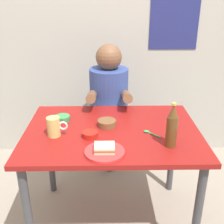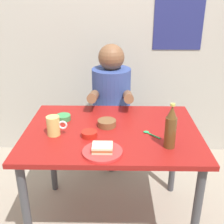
{
  "view_description": "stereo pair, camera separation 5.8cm",
  "coord_description": "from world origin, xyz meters",
  "views": [
    {
      "loc": [
        -0.03,
        -1.59,
        1.55
      ],
      "look_at": [
        0.0,
        0.05,
        0.84
      ],
      "focal_mm": 44.93,
      "sensor_mm": 36.0,
      "label": 1
    },
    {
      "loc": [
        0.03,
        -1.59,
        1.55
      ],
      "look_at": [
        0.0,
        0.05,
        0.84
      ],
      "focal_mm": 44.93,
      "sensor_mm": 36.0,
      "label": 2
    }
  ],
  "objects": [
    {
      "name": "condiment_bowl_brown",
      "position": [
        -0.03,
        0.05,
        0.76
      ],
      "size": [
        0.12,
        0.12,
        0.04
      ],
      "color": "brown",
      "rests_on": "dining_table"
    },
    {
      "name": "stool",
      "position": [
        -0.02,
        0.63,
        0.35
      ],
      "size": [
        0.34,
        0.34,
        0.45
      ],
      "color": "#4C4C51",
      "rests_on": "ground"
    },
    {
      "name": "wall_back",
      "position": [
        0.0,
        1.05,
        1.3
      ],
      "size": [
        4.4,
        0.09,
        2.6
      ],
      "color": "#ADA89E",
      "rests_on": "ground"
    },
    {
      "name": "dip_bowl_green",
      "position": [
        -0.33,
        0.14,
        0.76
      ],
      "size": [
        0.1,
        0.1,
        0.03
      ],
      "color": "#388C4C",
      "rests_on": "dining_table"
    },
    {
      "name": "ground_plane",
      "position": [
        0.0,
        0.0,
        0.0
      ],
      "size": [
        6.0,
        6.0,
        0.0
      ],
      "primitive_type": "plane",
      "color": "gray"
    },
    {
      "name": "plate_orange",
      "position": [
        -0.05,
        -0.28,
        0.75
      ],
      "size": [
        0.22,
        0.22,
        0.01
      ],
      "primitive_type": "cylinder",
      "color": "red",
      "rests_on": "dining_table"
    },
    {
      "name": "person_seated",
      "position": [
        -0.02,
        0.62,
        0.77
      ],
      "size": [
        0.33,
        0.56,
        0.72
      ],
      "color": "#33478C",
      "rests_on": "stool"
    },
    {
      "name": "sambal_bowl_red",
      "position": [
        -0.13,
        -0.1,
        0.76
      ],
      "size": [
        0.1,
        0.1,
        0.03
      ],
      "color": "#B21E14",
      "rests_on": "dining_table"
    },
    {
      "name": "beer_mug",
      "position": [
        -0.35,
        -0.07,
        0.8
      ],
      "size": [
        0.13,
        0.08,
        0.12
      ],
      "color": "#D1BC66",
      "rests_on": "dining_table"
    },
    {
      "name": "beer_bottle",
      "position": [
        0.33,
        -0.21,
        0.86
      ],
      "size": [
        0.06,
        0.06,
        0.26
      ],
      "color": "#593819",
      "rests_on": "dining_table"
    },
    {
      "name": "spoon",
      "position": [
        0.23,
        -0.06,
        0.75
      ],
      "size": [
        0.1,
        0.1,
        0.01
      ],
      "color": "#26A559",
      "rests_on": "dining_table"
    },
    {
      "name": "sandwich",
      "position": [
        -0.05,
        -0.28,
        0.77
      ],
      "size": [
        0.11,
        0.09,
        0.04
      ],
      "color": "beige",
      "rests_on": "plate_orange"
    },
    {
      "name": "dining_table",
      "position": [
        0.0,
        0.0,
        0.65
      ],
      "size": [
        1.1,
        0.8,
        0.74
      ],
      "color": "maroon",
      "rests_on": "ground"
    }
  ]
}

